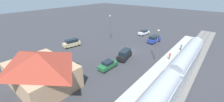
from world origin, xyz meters
The scene contains 13 objects.
ground_plane centered at (0.00, 0.00, 0.00)m, with size 200.00×200.00×0.00m, color #38383D.
railway_track centered at (-14.00, 0.00, 0.09)m, with size 4.80×70.00×0.30m.
platform centered at (-10.00, 0.00, 0.15)m, with size 3.20×46.00×0.30m.
station_building centered at (4.00, 22.00, 3.19)m, with size 12.55×9.08×6.16m.
pedestrian_on_platform centered at (-10.05, -1.06, 1.28)m, with size 0.36×0.36×1.71m.
pedestrian_waiting_far centered at (-10.61, -8.46, 1.28)m, with size 0.36×0.36×1.71m.
suv_black centered at (-1.36, 4.83, 1.15)m, with size 2.86×5.18×2.22m.
sedan_green centered at (-1.20, 10.79, 0.88)m, with size 1.99×4.56×1.74m.
suv_blue centered at (-2.17, -10.22, 1.15)m, with size 2.59×5.12×2.22m.
suv_tan centered at (14.96, 8.20, 1.15)m, with size 2.88×5.19×2.22m.
sedan_white centered at (4.03, -15.51, 0.88)m, with size 2.68×4.77×1.74m.
light_pole_near_platform centered at (-7.20, 0.60, 4.66)m, with size 0.44×0.44×7.35m.
light_pole_lot_center centered at (10.87, -4.35, 4.91)m, with size 0.44×0.44×7.81m.
Camera 1 is at (-17.96, 29.90, 15.49)m, focal length 22.23 mm.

